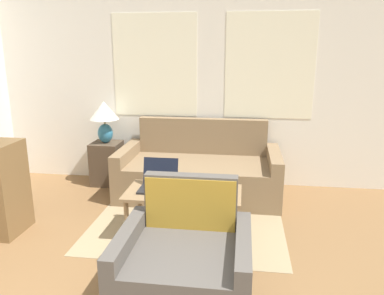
% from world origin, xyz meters
% --- Properties ---
extents(wall_back, '(6.84, 0.06, 2.60)m').
position_xyz_m(wall_back, '(-0.00, 3.74, 1.31)').
color(wall_back, white).
rests_on(wall_back, ground_plane).
extents(rug, '(1.95, 2.08, 0.01)m').
position_xyz_m(rug, '(-0.20, 2.66, 0.00)').
color(rug, '#9E8966').
rests_on(rug, ground_plane).
extents(couch, '(1.93, 0.95, 0.89)m').
position_xyz_m(couch, '(-0.18, 3.26, 0.27)').
color(couch, '#846B4C').
rests_on(couch, ground_plane).
extents(armchair, '(0.88, 0.79, 0.87)m').
position_xyz_m(armchair, '(-0.03, 1.15, 0.27)').
color(armchair, '#514C47').
rests_on(armchair, ground_plane).
extents(side_table, '(0.37, 0.37, 0.57)m').
position_xyz_m(side_table, '(-1.44, 3.46, 0.28)').
color(side_table, '#4C3D2D').
rests_on(side_table, ground_plane).
extents(table_lamp, '(0.37, 0.37, 0.54)m').
position_xyz_m(table_lamp, '(-1.44, 3.46, 0.92)').
color(table_lamp, teal).
rests_on(table_lamp, side_table).
extents(coffee_table, '(1.09, 0.54, 0.46)m').
position_xyz_m(coffee_table, '(-0.20, 2.14, 0.41)').
color(coffee_table, '#8E704C').
rests_on(coffee_table, ground_plane).
extents(laptop, '(0.34, 0.33, 0.27)m').
position_xyz_m(laptop, '(-0.45, 2.20, 0.52)').
color(laptop, black).
rests_on(laptop, coffee_table).
extents(cup_navy, '(0.07, 0.07, 0.08)m').
position_xyz_m(cup_navy, '(-0.03, 1.96, 0.50)').
color(cup_navy, '#191E4C').
rests_on(cup_navy, coffee_table).
extents(snack_bowl, '(0.16, 0.16, 0.06)m').
position_xyz_m(snack_bowl, '(-0.00, 2.10, 0.48)').
color(snack_bowl, gold).
rests_on(snack_bowl, coffee_table).
extents(tv_remote, '(0.07, 0.16, 0.02)m').
position_xyz_m(tv_remote, '(0.21, 2.11, 0.47)').
color(tv_remote, black).
rests_on(tv_remote, coffee_table).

